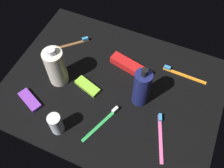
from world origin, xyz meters
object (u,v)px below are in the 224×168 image
at_px(bodywash_bottle, 56,67).
at_px(toothbrush_green, 103,122).
at_px(lotion_bottle, 142,88).
at_px(deodorant_stick, 56,124).
at_px(snack_bar_purple, 30,100).
at_px(toothbrush_brown, 71,44).
at_px(toothbrush_pink, 160,135).
at_px(toothbrush_orange, 182,74).
at_px(snack_bar_lime, 87,86).
at_px(toothpaste_box_red, 130,66).

xyz_separation_m(bodywash_bottle, toothbrush_green, (0.24, -0.10, -0.08)).
distance_m(lotion_bottle, deodorant_stick, 0.32).
height_order(bodywash_bottle, snack_bar_purple, bodywash_bottle).
xyz_separation_m(toothbrush_green, toothbrush_brown, (-0.28, 0.28, 0.00)).
bearing_deg(toothbrush_brown, toothbrush_pink, -26.70).
bearing_deg(lotion_bottle, bodywash_bottle, -173.04).
height_order(deodorant_stick, toothbrush_orange, deodorant_stick).
distance_m(deodorant_stick, toothbrush_brown, 0.40).
height_order(bodywash_bottle, toothbrush_brown, bodywash_bottle).
bearing_deg(deodorant_stick, toothbrush_brown, 111.69).
bearing_deg(snack_bar_lime, toothbrush_green, -26.15).
distance_m(toothbrush_green, toothpaste_box_red, 0.27).
distance_m(toothbrush_green, snack_bar_lime, 0.16).
relative_size(toothbrush_orange, toothpaste_box_red, 1.02).
bearing_deg(deodorant_stick, bodywash_bottle, 118.73).
distance_m(bodywash_bottle, toothpaste_box_red, 0.30).
distance_m(toothbrush_orange, toothbrush_pink, 0.28).
distance_m(lotion_bottle, toothbrush_green, 0.19).
relative_size(deodorant_stick, toothbrush_pink, 0.54).
bearing_deg(toothbrush_green, lotion_bottle, 58.11).
relative_size(toothbrush_brown, snack_bar_purple, 1.33).
bearing_deg(toothpaste_box_red, toothbrush_brown, -171.24).
xyz_separation_m(toothbrush_orange, snack_bar_purple, (-0.50, -0.35, 0.00)).
xyz_separation_m(lotion_bottle, snack_bar_lime, (-0.21, -0.03, -0.08)).
distance_m(bodywash_bottle, toothbrush_pink, 0.46).
distance_m(lotion_bottle, toothbrush_orange, 0.23).
xyz_separation_m(bodywash_bottle, toothbrush_pink, (0.45, -0.07, -0.08)).
distance_m(lotion_bottle, snack_bar_lime, 0.22).
relative_size(deodorant_stick, toothbrush_brown, 0.68).
height_order(lotion_bottle, snack_bar_lime, lotion_bottle).
relative_size(lotion_bottle, bodywash_bottle, 1.06).
distance_m(deodorant_stick, snack_bar_purple, 0.17).
xyz_separation_m(deodorant_stick, toothbrush_orange, (0.34, 0.41, -0.04)).
distance_m(toothbrush_orange, toothbrush_brown, 0.49).
relative_size(toothbrush_green, snack_bar_purple, 1.66).
xyz_separation_m(toothpaste_box_red, snack_bar_purple, (-0.30, -0.30, -0.01)).
relative_size(deodorant_stick, snack_bar_purple, 0.90).
distance_m(lotion_bottle, toothbrush_pink, 0.18).
relative_size(bodywash_bottle, toothbrush_pink, 1.07).
relative_size(lotion_bottle, toothpaste_box_red, 1.12).
relative_size(lotion_bottle, toothbrush_brown, 1.42).
height_order(deodorant_stick, toothbrush_brown, deodorant_stick).
bearing_deg(toothbrush_orange, snack_bar_lime, -147.48).
bearing_deg(toothbrush_pink, lotion_bottle, 137.99).
distance_m(deodorant_stick, toothbrush_orange, 0.53).
xyz_separation_m(bodywash_bottle, toothbrush_brown, (-0.04, 0.18, -0.08)).
height_order(lotion_bottle, deodorant_stick, lotion_bottle).
height_order(toothbrush_pink, snack_bar_purple, toothbrush_pink).
distance_m(snack_bar_purple, snack_bar_lime, 0.23).
height_order(toothbrush_green, snack_bar_purple, toothbrush_green).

